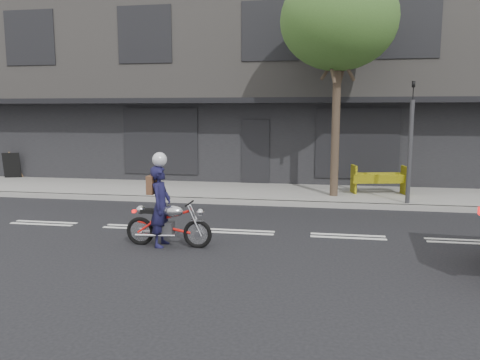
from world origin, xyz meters
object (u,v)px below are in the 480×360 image
(construction_barrier, at_px, (380,180))
(sandwich_board, at_px, (12,165))
(traffic_light_pole, at_px, (410,149))
(motorcycle, at_px, (168,223))
(street_tree, at_px, (339,21))
(rider, at_px, (161,206))

(construction_barrier, relative_size, sandwich_board, 1.67)
(traffic_light_pole, height_order, motorcycle, traffic_light_pole)
(motorcycle, xyz_separation_m, construction_barrier, (4.78, 5.89, 0.13))
(street_tree, relative_size, rider, 4.16)
(traffic_light_pole, relative_size, motorcycle, 1.95)
(street_tree, height_order, traffic_light_pole, street_tree)
(street_tree, height_order, rider, street_tree)
(traffic_light_pole, height_order, construction_barrier, traffic_light_pole)
(motorcycle, distance_m, rider, 0.37)
(rider, relative_size, construction_barrier, 0.99)
(traffic_light_pole, distance_m, sandwich_board, 14.39)
(street_tree, relative_size, traffic_light_pole, 1.93)
(motorcycle, height_order, construction_barrier, construction_barrier)
(traffic_light_pole, distance_m, construction_barrier, 1.71)
(motorcycle, distance_m, sandwich_board, 11.39)
(traffic_light_pole, height_order, sandwich_board, traffic_light_pole)
(construction_barrier, distance_m, sandwich_board, 13.57)
(motorcycle, xyz_separation_m, sandwich_board, (-8.71, 7.34, 0.17))
(street_tree, xyz_separation_m, construction_barrier, (1.39, 0.35, -4.67))
(construction_barrier, bearing_deg, motorcycle, -129.10)
(rider, relative_size, sandwich_board, 1.66)
(traffic_light_pole, bearing_deg, sandwich_board, 169.36)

